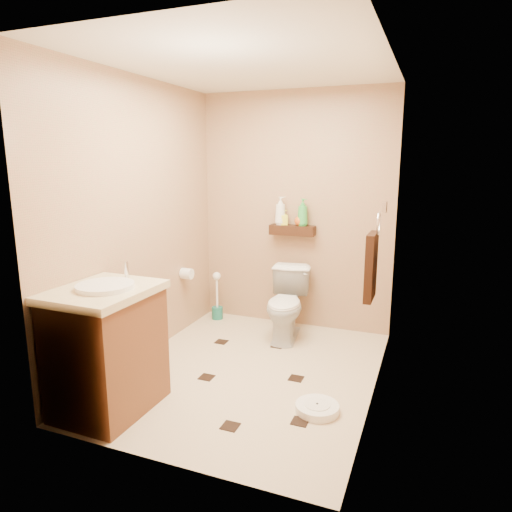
% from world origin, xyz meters
% --- Properties ---
extents(ground, '(2.50, 2.50, 0.00)m').
position_xyz_m(ground, '(0.00, 0.00, 0.00)').
color(ground, beige).
rests_on(ground, ground).
extents(wall_back, '(2.00, 0.04, 2.40)m').
position_xyz_m(wall_back, '(0.00, 1.25, 1.20)').
color(wall_back, tan).
rests_on(wall_back, ground).
extents(wall_front, '(2.00, 0.04, 2.40)m').
position_xyz_m(wall_front, '(0.00, -1.25, 1.20)').
color(wall_front, tan).
rests_on(wall_front, ground).
extents(wall_left, '(0.04, 2.50, 2.40)m').
position_xyz_m(wall_left, '(-1.00, 0.00, 1.20)').
color(wall_left, tan).
rests_on(wall_left, ground).
extents(wall_right, '(0.04, 2.50, 2.40)m').
position_xyz_m(wall_right, '(1.00, 0.00, 1.20)').
color(wall_right, tan).
rests_on(wall_right, ground).
extents(ceiling, '(2.00, 2.50, 0.02)m').
position_xyz_m(ceiling, '(0.00, 0.00, 2.40)').
color(ceiling, silver).
rests_on(ceiling, wall_back).
extents(wall_shelf, '(0.46, 0.14, 0.10)m').
position_xyz_m(wall_shelf, '(0.00, 1.17, 1.02)').
color(wall_shelf, '#311A0D').
rests_on(wall_shelf, wall_back).
extents(floor_accents, '(1.19, 1.48, 0.01)m').
position_xyz_m(floor_accents, '(0.08, -0.07, 0.00)').
color(floor_accents, black).
rests_on(floor_accents, ground).
extents(toilet, '(0.47, 0.71, 0.68)m').
position_xyz_m(toilet, '(0.06, 0.83, 0.34)').
color(toilet, white).
rests_on(toilet, ground).
extents(vanity, '(0.61, 0.73, 1.02)m').
position_xyz_m(vanity, '(-0.70, -0.87, 0.45)').
color(vanity, brown).
rests_on(vanity, ground).
extents(bathroom_scale, '(0.37, 0.37, 0.06)m').
position_xyz_m(bathroom_scale, '(0.67, -0.39, 0.03)').
color(bathroom_scale, white).
rests_on(bathroom_scale, ground).
extents(toilet_brush, '(0.12, 0.12, 0.53)m').
position_xyz_m(toilet_brush, '(-0.82, 1.07, 0.19)').
color(toilet_brush, '#1B6C5F').
rests_on(toilet_brush, ground).
extents(towel_ring, '(0.12, 0.30, 0.76)m').
position_xyz_m(towel_ring, '(0.91, 0.25, 0.95)').
color(towel_ring, silver).
rests_on(towel_ring, wall_right).
extents(toilet_paper, '(0.12, 0.11, 0.12)m').
position_xyz_m(toilet_paper, '(-0.94, 0.65, 0.60)').
color(toilet_paper, white).
rests_on(toilet_paper, wall_left).
extents(bottle_a, '(0.15, 0.15, 0.29)m').
position_xyz_m(bottle_a, '(-0.13, 1.17, 1.21)').
color(bottle_a, white).
rests_on(bottle_a, wall_shelf).
extents(bottle_b, '(0.09, 0.09, 0.15)m').
position_xyz_m(bottle_b, '(-0.09, 1.17, 1.15)').
color(bottle_b, '#FBF934').
rests_on(bottle_b, wall_shelf).
extents(bottle_c, '(0.12, 0.12, 0.14)m').
position_xyz_m(bottle_c, '(0.08, 1.17, 1.14)').
color(bottle_c, '#CA5717').
rests_on(bottle_c, wall_shelf).
extents(bottle_d, '(0.14, 0.14, 0.28)m').
position_xyz_m(bottle_d, '(0.10, 1.17, 1.21)').
color(bottle_d, green).
rests_on(bottle_d, wall_shelf).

